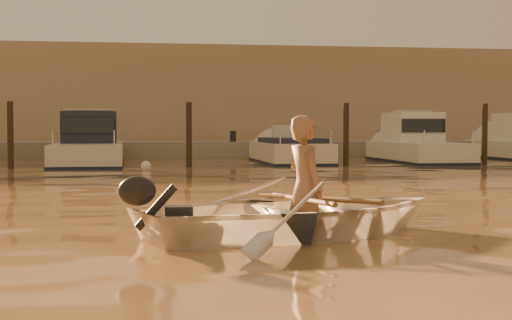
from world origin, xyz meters
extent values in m
plane|color=brown|center=(0.00, 0.00, 0.00)|extent=(160.00, 160.00, 0.00)
imported|color=white|center=(-0.11, -1.43, 0.27)|extent=(4.40, 3.68, 0.78)
imported|color=#906648|center=(-0.02, -1.40, 0.55)|extent=(0.57, 0.71, 1.70)
cylinder|color=brown|center=(0.13, -1.36, 0.42)|extent=(1.07, 1.87, 0.13)
cylinder|color=olive|center=(-0.06, -1.42, 0.42)|extent=(0.31, 2.09, 0.13)
cylinder|color=#2D2319|center=(-5.50, 13.80, 0.90)|extent=(0.18, 0.18, 2.20)
cylinder|color=#2D2319|center=(-0.20, 13.80, 0.90)|extent=(0.18, 0.18, 2.20)
cylinder|color=#2D2319|center=(4.80, 13.80, 0.90)|extent=(0.18, 0.18, 2.20)
cylinder|color=#2D2319|center=(9.50, 13.80, 0.90)|extent=(0.18, 0.18, 2.20)
sphere|color=silver|center=(-1.54, 12.62, 0.10)|extent=(0.30, 0.30, 0.30)
sphere|color=#CA4617|center=(2.83, 13.67, 0.10)|extent=(0.30, 0.30, 0.30)
sphere|color=white|center=(8.27, 13.62, 0.10)|extent=(0.30, 0.30, 0.30)
cube|color=gray|center=(0.00, 21.50, 0.15)|extent=(52.00, 4.00, 1.00)
cube|color=#9E8466|center=(0.00, 27.00, 2.40)|extent=(46.00, 7.00, 4.80)
camera|label=1|loc=(-2.06, -10.32, 1.28)|focal=55.00mm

